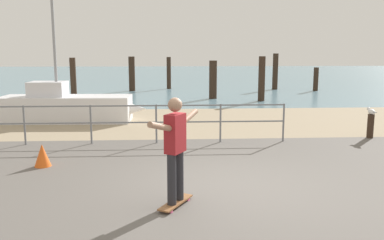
{
  "coord_description": "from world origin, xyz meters",
  "views": [
    {
      "loc": [
        -0.93,
        -6.93,
        2.42
      ],
      "look_at": [
        -0.42,
        2.0,
        0.9
      ],
      "focal_mm": 37.86,
      "sensor_mm": 36.0,
      "label": 1
    }
  ],
  "objects_px": {
    "bollard_short": "(370,126)",
    "seagull": "(371,111)",
    "skateboard": "(176,203)",
    "traffic_cone": "(42,156)",
    "sailboat": "(71,107)",
    "skateboarder": "(175,144)"
  },
  "relations": [
    {
      "from": "bollard_short",
      "to": "seagull",
      "type": "relative_size",
      "value": 1.43
    },
    {
      "from": "seagull",
      "to": "traffic_cone",
      "type": "bearing_deg",
      "value": -163.85
    },
    {
      "from": "seagull",
      "to": "traffic_cone",
      "type": "height_order",
      "value": "seagull"
    },
    {
      "from": "sailboat",
      "to": "skateboarder",
      "type": "bearing_deg",
      "value": -66.57
    },
    {
      "from": "sailboat",
      "to": "traffic_cone",
      "type": "height_order",
      "value": "sailboat"
    },
    {
      "from": "skateboard",
      "to": "traffic_cone",
      "type": "distance_m",
      "value": 3.65
    },
    {
      "from": "skateboard",
      "to": "traffic_cone",
      "type": "bearing_deg",
      "value": 139.37
    },
    {
      "from": "skateboarder",
      "to": "traffic_cone",
      "type": "height_order",
      "value": "skateboarder"
    },
    {
      "from": "seagull",
      "to": "sailboat",
      "type": "bearing_deg",
      "value": 160.2
    },
    {
      "from": "skateboard",
      "to": "sailboat",
      "type": "bearing_deg",
      "value": 113.43
    },
    {
      "from": "skateboard",
      "to": "bollard_short",
      "type": "distance_m",
      "value": 7.32
    },
    {
      "from": "skateboard",
      "to": "seagull",
      "type": "bearing_deg",
      "value": 40.78
    },
    {
      "from": "bollard_short",
      "to": "seagull",
      "type": "distance_m",
      "value": 0.42
    },
    {
      "from": "skateboard",
      "to": "traffic_cone",
      "type": "relative_size",
      "value": 1.59
    },
    {
      "from": "skateboarder",
      "to": "seagull",
      "type": "xyz_separation_m",
      "value": [
        5.54,
        4.78,
        -0.25
      ]
    },
    {
      "from": "seagull",
      "to": "traffic_cone",
      "type": "xyz_separation_m",
      "value": [
        -8.31,
        -2.41,
        -0.52
      ]
    },
    {
      "from": "sailboat",
      "to": "traffic_cone",
      "type": "distance_m",
      "value": 5.71
    },
    {
      "from": "skateboarder",
      "to": "seagull",
      "type": "height_order",
      "value": "skateboarder"
    },
    {
      "from": "skateboard",
      "to": "bollard_short",
      "type": "bearing_deg",
      "value": 40.68
    },
    {
      "from": "sailboat",
      "to": "bollard_short",
      "type": "height_order",
      "value": "sailboat"
    },
    {
      "from": "sailboat",
      "to": "bollard_short",
      "type": "distance_m",
      "value": 9.6
    },
    {
      "from": "skateboard",
      "to": "seagull",
      "type": "height_order",
      "value": "seagull"
    }
  ]
}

